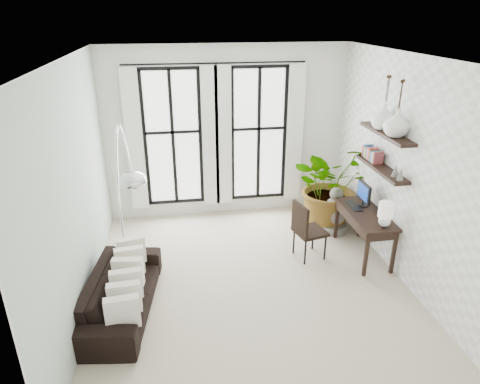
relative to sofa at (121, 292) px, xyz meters
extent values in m
plane|color=beige|center=(1.80, 0.34, -0.29)|extent=(5.00, 5.00, 0.00)
plane|color=white|center=(1.80, 0.34, 2.91)|extent=(5.00, 5.00, 0.00)
plane|color=#ACC0B0|center=(-0.45, 0.34, 1.31)|extent=(0.00, 5.00, 5.00)
plane|color=white|center=(4.05, 0.34, 1.31)|extent=(0.00, 5.00, 5.00)
plane|color=white|center=(1.80, 2.84, 1.31)|extent=(4.50, 0.00, 4.50)
cube|color=white|center=(0.80, 2.81, 1.26)|extent=(1.00, 0.02, 2.50)
cube|color=white|center=(0.12, 2.71, 1.26)|extent=(0.30, 0.04, 2.60)
cube|color=white|center=(1.48, 2.71, 1.26)|extent=(0.30, 0.04, 2.60)
cube|color=white|center=(2.40, 2.81, 1.26)|extent=(1.00, 0.02, 2.50)
cube|color=white|center=(1.72, 2.71, 1.26)|extent=(0.30, 0.04, 2.60)
cube|color=white|center=(3.08, 2.71, 1.26)|extent=(0.30, 0.04, 2.60)
cylinder|color=black|center=(1.60, 2.72, 2.59)|extent=(3.20, 0.03, 0.03)
cube|color=black|center=(3.91, 0.83, 1.21)|extent=(0.25, 1.30, 0.05)
cube|color=black|center=(3.91, 0.83, 1.76)|extent=(0.25, 1.30, 0.05)
cube|color=red|center=(3.91, 1.38, 1.33)|extent=(0.16, 0.04, 0.18)
cube|color=#2D5D9D|center=(3.91, 1.34, 1.33)|extent=(0.16, 0.03, 0.18)
cube|color=yellow|center=(3.91, 1.29, 1.33)|extent=(0.16, 0.03, 0.18)
cube|color=#2E8B4D|center=(3.91, 1.25, 1.33)|extent=(0.16, 0.03, 0.18)
cube|color=#BD53C2|center=(3.91, 1.20, 1.33)|extent=(0.16, 0.03, 0.18)
cube|color=#CE4D2D|center=(3.91, 1.16, 1.33)|extent=(0.16, 0.03, 0.18)
cube|color=#4D4D4D|center=(3.91, 1.11, 1.33)|extent=(0.16, 0.03, 0.18)
cube|color=teal|center=(3.91, 1.07, 1.33)|extent=(0.16, 0.03, 0.18)
cube|color=#BDB187|center=(3.91, 1.02, 1.33)|extent=(0.16, 0.03, 0.18)
cube|color=brown|center=(3.91, 0.98, 1.33)|extent=(0.16, 0.03, 0.18)
cone|color=slate|center=(3.91, 0.43, 1.33)|extent=(0.10, 0.10, 0.18)
cone|color=slate|center=(3.91, 0.28, 1.33)|extent=(0.10, 0.10, 0.18)
imported|color=black|center=(0.00, 0.00, 0.00)|extent=(1.03, 2.04, 0.57)
cube|color=white|center=(0.10, -0.70, 0.21)|extent=(0.40, 0.12, 0.40)
cube|color=white|center=(0.10, -0.42, 0.21)|extent=(0.40, 0.12, 0.40)
cube|color=white|center=(0.10, -0.14, 0.21)|extent=(0.40, 0.12, 0.40)
cube|color=white|center=(0.10, 0.14, 0.21)|extent=(0.40, 0.12, 0.40)
cube|color=white|center=(0.10, 0.42, 0.21)|extent=(0.40, 0.12, 0.40)
cube|color=white|center=(0.10, 0.70, 0.21)|extent=(0.40, 0.12, 0.40)
imported|color=#2D7228|center=(3.57, 1.97, 0.52)|extent=(1.81, 1.70, 1.61)
cube|color=black|center=(3.75, 0.83, 0.46)|extent=(0.55, 1.30, 0.04)
cube|color=black|center=(3.73, 0.83, 0.37)|extent=(0.50, 1.24, 0.12)
cube|color=black|center=(3.53, 0.23, 0.08)|extent=(0.05, 0.05, 0.72)
cube|color=black|center=(3.97, 0.23, 0.08)|extent=(0.05, 0.05, 0.72)
cube|color=black|center=(3.53, 1.43, 0.08)|extent=(0.05, 0.05, 0.72)
cube|color=black|center=(3.97, 1.43, 0.08)|extent=(0.05, 0.05, 0.72)
cube|color=black|center=(3.80, 1.08, 0.73)|extent=(0.04, 0.42, 0.30)
cube|color=navy|center=(3.77, 1.08, 0.73)|extent=(0.00, 0.36, 0.24)
cube|color=black|center=(3.65, 1.08, 0.49)|extent=(0.15, 0.40, 0.02)
sphere|color=silver|center=(3.80, 0.33, 0.57)|extent=(0.18, 0.18, 0.18)
cylinder|color=white|center=(3.80, 0.33, 0.76)|extent=(0.22, 0.22, 0.22)
cube|color=black|center=(2.88, 0.91, 0.17)|extent=(0.55, 0.55, 0.05)
cube|color=black|center=(2.68, 0.87, 0.43)|extent=(0.15, 0.45, 0.51)
cylinder|color=black|center=(2.69, 0.73, -0.07)|extent=(0.03, 0.03, 0.43)
cylinder|color=black|center=(3.06, 0.73, -0.07)|extent=(0.03, 0.03, 0.43)
cylinder|color=black|center=(2.69, 1.10, -0.07)|extent=(0.03, 0.03, 0.43)
cylinder|color=black|center=(3.06, 1.10, -0.07)|extent=(0.03, 0.03, 0.43)
cylinder|color=silver|center=(-0.10, 1.49, -0.24)|extent=(0.36, 0.36, 0.10)
cylinder|color=silver|center=(-0.10, 1.49, 0.26)|extent=(0.04, 0.04, 0.99)
ellipsoid|color=silver|center=(0.30, 0.05, 1.55)|extent=(0.32, 0.32, 0.21)
cylinder|color=slate|center=(3.59, 1.68, -0.21)|extent=(0.47, 0.47, 0.14)
ellipsoid|color=slate|center=(3.59, 1.68, 0.12)|extent=(0.43, 0.43, 0.52)
sphere|color=slate|center=(3.59, 1.68, 0.45)|extent=(0.24, 0.24, 0.24)
imported|color=white|center=(3.91, 0.58, 1.98)|extent=(0.37, 0.37, 0.38)
imported|color=white|center=(3.91, 0.98, 1.98)|extent=(0.37, 0.37, 0.38)
camera|label=1|loc=(0.81, -4.86, 3.44)|focal=32.00mm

